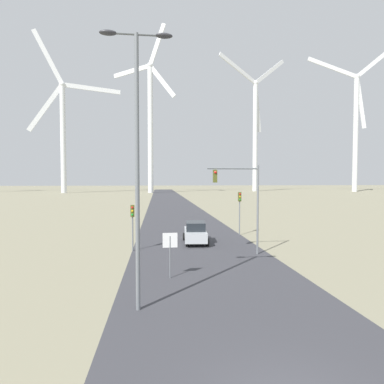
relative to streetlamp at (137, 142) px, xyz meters
name	(u,v)px	position (x,y,z in m)	size (l,w,h in m)	color
road_surface	(175,210)	(3.88, 41.69, -6.92)	(10.00, 240.00, 0.01)	#38383D
streetlamp	(137,142)	(0.00, 0.00, 0.00)	(2.91, 0.32, 11.28)	slate
stop_sign_near	(170,247)	(1.48, 3.85, -5.18)	(0.81, 0.07, 2.50)	slate
traffic_light_post_near_left	(132,217)	(-1.09, 10.51, -4.36)	(0.28, 0.34, 3.50)	slate
traffic_light_post_near_right	(240,204)	(8.72, 15.92, -3.85)	(0.28, 0.34, 4.21)	slate
traffic_light_mast_overhead	(241,192)	(6.77, 8.48, -2.43)	(3.76, 0.34, 6.45)	slate
car_approaching	(195,232)	(3.99, 12.80, -6.01)	(2.11, 4.23, 1.83)	#B7BCC1
wind_turbine_left	(63,125)	(-38.54, 118.89, 21.67)	(36.98, 6.33, 66.66)	silver
wind_turbine_center	(150,117)	(-2.20, 115.85, 24.95)	(26.50, 12.49, 69.83)	silver
wind_turbine_right	(255,125)	(47.96, 129.64, 25.51)	(37.72, 17.95, 67.27)	silver
wind_turbine_far_right	(356,121)	(93.37, 119.55, 26.30)	(41.99, 6.16, 69.73)	silver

